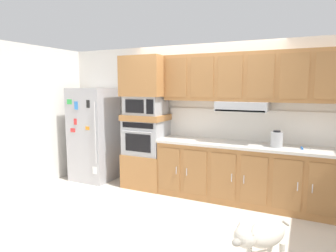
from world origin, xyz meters
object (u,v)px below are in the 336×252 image
object	(u,v)px
electric_kettle	(277,139)
dog	(262,235)
screwdriver	(303,148)
built_in_oven	(146,137)
refrigerator	(94,134)
microwave	(146,105)

from	to	relation	value
electric_kettle	dog	distance (m)	1.76
screwdriver	electric_kettle	bearing A→B (deg)	-178.75
screwdriver	electric_kettle	xyz separation A→B (m)	(-0.35, -0.01, 0.10)
built_in_oven	electric_kettle	xyz separation A→B (m)	(2.19, -0.05, 0.13)
refrigerator	screwdriver	world-z (taller)	refrigerator
refrigerator	electric_kettle	distance (m)	3.30
dog	refrigerator	bearing A→B (deg)	-87.22
electric_kettle	microwave	bearing A→B (deg)	178.76
refrigerator	built_in_oven	distance (m)	1.11
refrigerator	electric_kettle	xyz separation A→B (m)	(3.30, 0.02, 0.15)
refrigerator	dog	xyz separation A→B (m)	(3.34, -1.61, -0.52)
refrigerator	microwave	world-z (taller)	refrigerator
screwdriver	dog	size ratio (longest dim) A/B	0.18
microwave	screwdriver	bearing A→B (deg)	-0.90
screwdriver	electric_kettle	world-z (taller)	electric_kettle
microwave	screwdriver	distance (m)	2.59
refrigerator	screwdriver	distance (m)	3.64
refrigerator	microwave	distance (m)	1.25
built_in_oven	electric_kettle	world-z (taller)	built_in_oven
refrigerator	electric_kettle	size ratio (longest dim) A/B	7.33
built_in_oven	screwdriver	size ratio (longest dim) A/B	4.92
refrigerator	built_in_oven	size ratio (longest dim) A/B	2.51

